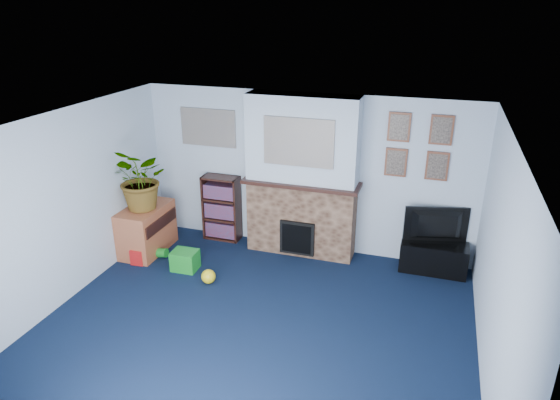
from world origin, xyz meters
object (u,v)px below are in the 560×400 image
(television, at_px, (437,227))
(sideboard, at_px, (147,230))
(bookshelf, at_px, (222,209))
(tv_stand, at_px, (433,257))

(television, bearing_deg, sideboard, -4.58)
(bookshelf, bearing_deg, tv_stand, -1.34)
(sideboard, bearing_deg, bookshelf, 39.68)
(television, relative_size, sideboard, 0.96)
(bookshelf, bearing_deg, sideboard, -140.32)
(television, xyz_separation_m, bookshelf, (-3.27, 0.06, -0.19))
(tv_stand, distance_m, television, 0.46)
(bookshelf, bearing_deg, television, -0.99)
(bookshelf, height_order, sideboard, bookshelf)
(tv_stand, height_order, sideboard, sideboard)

